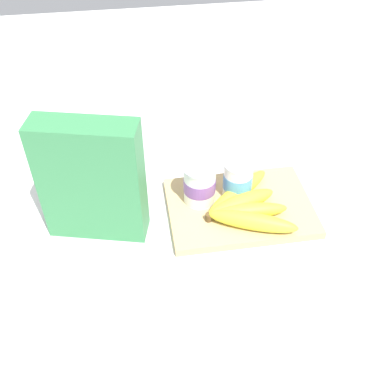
{
  "coord_description": "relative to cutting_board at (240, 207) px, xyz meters",
  "views": [
    {
      "loc": [
        -0.21,
        -0.68,
        0.69
      ],
      "look_at": [
        -0.1,
        0.0,
        0.07
      ],
      "focal_mm": 43.04,
      "sensor_mm": 36.0,
      "label": 1
    }
  ],
  "objects": [
    {
      "name": "ground_plane",
      "position": [
        0.0,
        0.0,
        -0.01
      ],
      "size": [
        2.4,
        2.4,
        0.0
      ],
      "primitive_type": "plane",
      "color": "silver"
    },
    {
      "name": "banana_bunch",
      "position": [
        0.0,
        -0.03,
        0.03
      ],
      "size": [
        0.18,
        0.21,
        0.04
      ],
      "color": "yellow",
      "rests_on": "cutting_board"
    },
    {
      "name": "yogurt_cup_back",
      "position": [
        0.0,
        0.03,
        0.05
      ],
      "size": [
        0.06,
        0.06,
        0.08
      ],
      "color": "white",
      "rests_on": "cutting_board"
    },
    {
      "name": "cereal_box",
      "position": [
        -0.29,
        -0.01,
        0.12
      ],
      "size": [
        0.2,
        0.11,
        0.26
      ],
      "primitive_type": "cube",
      "rotation": [
        0.0,
        0.0,
        2.88
      ],
      "color": "#38844C",
      "rests_on": "ground_plane"
    },
    {
      "name": "cutting_board",
      "position": [
        0.0,
        0.0,
        0.0
      ],
      "size": [
        0.3,
        0.21,
        0.02
      ],
      "primitive_type": "cube",
      "color": "tan",
      "rests_on": "ground_plane"
    },
    {
      "name": "yogurt_cup_front",
      "position": [
        -0.08,
        0.03,
        0.05
      ],
      "size": [
        0.07,
        0.07,
        0.09
      ],
      "color": "white",
      "rests_on": "cutting_board"
    }
  ]
}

